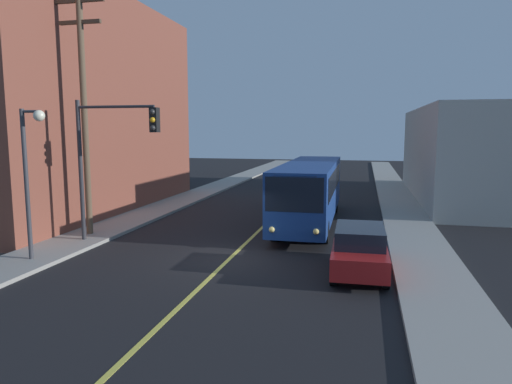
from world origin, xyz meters
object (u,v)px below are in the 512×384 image
at_px(street_lamp_left, 30,162).
at_px(traffic_signal_left_corner, 112,144).
at_px(utility_pole_near, 84,102).
at_px(city_bus, 310,189).
at_px(parked_car_red, 359,249).

bearing_deg(street_lamp_left, traffic_signal_left_corner, 66.13).
bearing_deg(street_lamp_left, utility_pole_near, 96.99).
bearing_deg(city_bus, parked_car_red, -72.02).
distance_m(city_bus, parked_car_red, 8.62).
xyz_separation_m(city_bus, utility_pole_near, (-9.56, -5.32, 4.30)).
height_order(city_bus, utility_pole_near, utility_pole_near).
bearing_deg(city_bus, traffic_signal_left_corner, -139.83).
xyz_separation_m(parked_car_red, utility_pole_near, (-12.20, 2.83, 5.28)).
relative_size(utility_pole_near, traffic_signal_left_corner, 1.82).
bearing_deg(traffic_signal_left_corner, utility_pole_near, 150.34).
relative_size(traffic_signal_left_corner, street_lamp_left, 1.09).
distance_m(parked_car_red, utility_pole_near, 13.59).
height_order(utility_pole_near, traffic_signal_left_corner, utility_pole_near).
height_order(city_bus, street_lamp_left, street_lamp_left).
distance_m(parked_car_red, traffic_signal_left_corner, 10.96).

